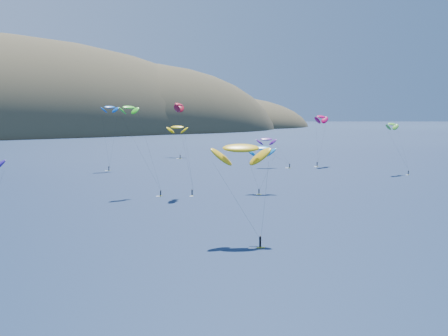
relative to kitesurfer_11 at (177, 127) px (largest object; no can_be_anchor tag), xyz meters
name	(u,v)px	position (x,y,z in m)	size (l,w,h in m)	color
kitesurfer_2	(241,148)	(-75.12, -175.85, 2.49)	(11.66, 13.54, 19.92)	#C0CF17
kitesurfer_3	(129,108)	(-69.84, -109.08, 9.84)	(9.35, 11.84, 26.16)	#C0CF17
kitesurfer_4	(110,107)	(-49.97, -40.96, 9.79)	(7.51, 7.40, 26.31)	#C0CF17
kitesurfer_5	(261,148)	(-35.95, -125.08, -1.79)	(8.94, 8.77, 14.96)	#C0CF17
kitesurfer_6	(266,139)	(7.32, -65.59, -3.13)	(10.70, 11.99, 13.56)	#C0CF17
kitesurfer_8	(321,117)	(31.51, -70.65, 5.78)	(11.03, 8.28, 22.88)	#C0CF17
kitesurfer_9	(179,105)	(-58.05, -116.75, 10.60)	(6.99, 9.99, 27.13)	#C0CF17
kitesurfer_11	(177,127)	(0.00, 0.00, 0.00)	(10.80, 16.94, 17.27)	#C0CF17
kitesurfer_13	(392,124)	(33.91, -108.11, 3.60)	(7.69, 10.47, 20.08)	#C0CF17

